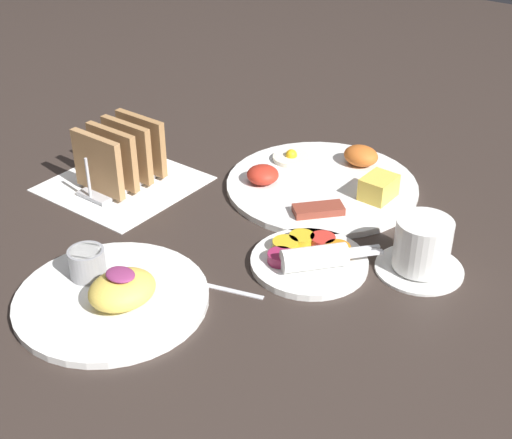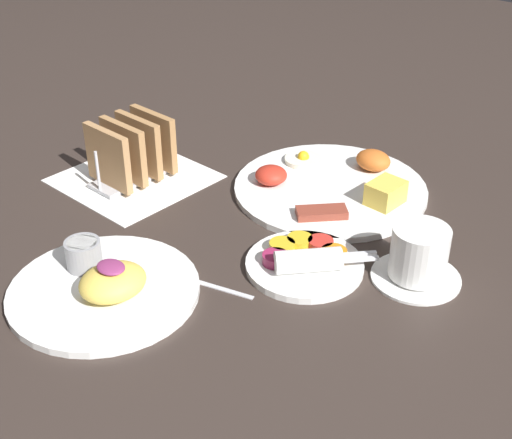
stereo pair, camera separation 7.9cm
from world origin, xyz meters
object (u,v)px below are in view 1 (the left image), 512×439
object	(u,v)px
toast_rack	(121,156)
coffee_cup	(422,248)
plate_foreground	(112,292)
plate_condiments	(310,258)
plate_breakfast	(324,182)

from	to	relation	value
toast_rack	coffee_cup	xyz separation A→B (m)	(0.50, 0.07, -0.02)
plate_foreground	toast_rack	bearing A→B (deg)	133.63
coffee_cup	plate_condiments	bearing A→B (deg)	-147.40
plate_breakfast	toast_rack	world-z (taller)	toast_rack
plate_condiments	toast_rack	size ratio (longest dim) A/B	1.11
plate_breakfast	plate_foreground	distance (m)	0.42
plate_condiments	coffee_cup	xyz separation A→B (m)	(0.13, 0.08, 0.02)
plate_breakfast	plate_foreground	xyz separation A→B (m)	(-0.05, -0.42, 0.00)
plate_breakfast	toast_rack	bearing A→B (deg)	-144.78
plate_foreground	coffee_cup	distance (m)	0.41
plate_condiments	toast_rack	distance (m)	0.38
plate_condiments	plate_breakfast	bearing A→B (deg)	117.45
plate_foreground	coffee_cup	xyz separation A→B (m)	(0.28, 0.30, 0.02)
plate_breakfast	plate_condiments	xyz separation A→B (m)	(0.10, -0.20, 0.00)
plate_foreground	coffee_cup	size ratio (longest dim) A/B	2.07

